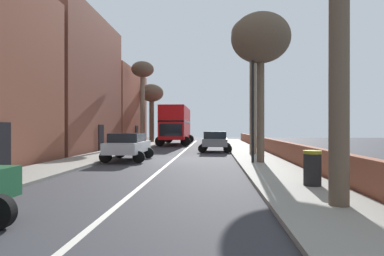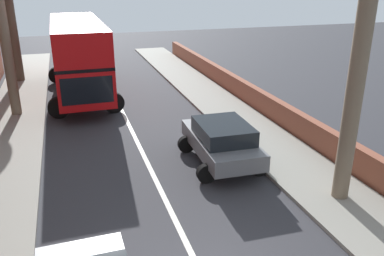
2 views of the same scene
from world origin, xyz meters
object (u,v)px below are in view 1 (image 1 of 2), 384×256
Objects in this scene: street_tree_left_0 at (143,75)px; street_tree_left_4 at (152,95)px; parked_car_grey_right_0 at (215,140)px; street_tree_right_5 at (261,40)px; double_decker_bus at (176,123)px; parked_car_silver_left_2 at (128,145)px; street_tree_right_1 at (253,39)px; lamppost_right at (253,89)px; litter_bin_right at (312,168)px.

street_tree_left_4 is at bearing 93.15° from street_tree_left_0.
parked_car_grey_right_0 is 10.24m from street_tree_right_5.
double_decker_bus is 2.22× the size of parked_car_silver_left_2.
parked_car_silver_left_2 is 10.77m from street_tree_right_1.
parked_car_grey_right_0 is (4.20, -10.30, -1.45)m from double_decker_bus.
lamppost_right is 7.20m from litter_bin_right.
street_tree_right_5 is at bearing 94.97° from litter_bin_right.
street_tree_left_0 is (-7.38, 7.77, 6.35)m from parked_car_grey_right_0.
parked_car_silver_left_2 is at bearing 165.90° from lamppost_right.
double_decker_bus is 1.11× the size of street_tree_right_1.
street_tree_right_5 reaches higher than litter_bin_right.
street_tree_right_1 is (7.48, 3.57, 6.88)m from parked_car_silver_left_2.
litter_bin_right is at bearing -74.55° from double_decker_bus.
double_decker_bus reaches higher than litter_bin_right.
lamppost_right is at bearing 98.89° from litter_bin_right.
parked_car_silver_left_2 is at bearing -154.46° from street_tree_right_1.
street_tree_left_0 is (-3.18, -2.53, 4.90)m from double_decker_bus.
double_decker_bus is at bearing 108.96° from street_tree_right_5.
lamppost_right is at bearing -67.72° from street_tree_left_4.
double_decker_bus is 1.33× the size of street_tree_right_5.
double_decker_bus is 20.17m from street_tree_right_5.
street_tree_right_1 is 1.20× the size of street_tree_right_5.
street_tree_left_0 is 8.06× the size of litter_bin_right.
street_tree_right_5 is at bearing -59.30° from street_tree_left_0.
parked_car_grey_right_0 is at bearing -46.50° from street_tree_left_0.
street_tree_right_1 reaches higher than parked_car_silver_left_2.
parked_car_grey_right_0 reaches higher than parked_car_silver_left_2.
litter_bin_right is (7.80, -8.10, -0.25)m from parked_car_silver_left_2.
street_tree_left_4 is 6.74× the size of litter_bin_right.
street_tree_left_4 is at bearing 117.81° from parked_car_grey_right_0.
double_decker_bus is at bearing -51.06° from street_tree_left_4.
street_tree_right_1 reaches higher than street_tree_left_4.
lamppost_right is at bearing -97.33° from street_tree_right_1.
double_decker_bus reaches higher than parked_car_silver_left_2.
double_decker_bus is 16.14m from street_tree_right_1.
litter_bin_right is (10.18, -22.79, -6.60)m from street_tree_left_0.
street_tree_right_1 is at bearing -60.44° from street_tree_left_4.
lamppost_right is (9.56, -23.34, -2.07)m from street_tree_left_4.
lamppost_right is (-0.42, -0.22, -2.52)m from street_tree_right_5.
litter_bin_right is (0.32, -11.67, -7.13)m from street_tree_right_1.
double_decker_bus is 1.41× the size of street_tree_left_4.
street_tree_left_0 reaches higher than parked_car_grey_right_0.
litter_bin_right is at bearing -81.11° from lamppost_right.
street_tree_right_1 is (9.86, -11.12, 0.53)m from street_tree_left_0.
lamppost_right is 5.94× the size of litter_bin_right.
street_tree_left_0 is at bearing 99.20° from parked_car_silver_left_2.
parked_car_silver_left_2 is 22.36m from street_tree_left_4.
street_tree_right_1 is at bearing -48.43° from street_tree_left_0.
double_decker_bus is 11.22m from parked_car_grey_right_0.
street_tree_left_0 is 7.08m from street_tree_left_4.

